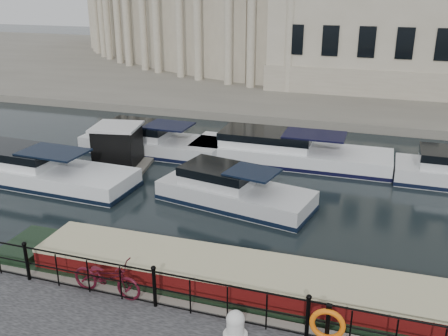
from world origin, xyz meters
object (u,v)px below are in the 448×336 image
Objects in this scene: bicycle at (107,277)px; life_ring_post at (327,325)px; mooring_bollard at (235,324)px; harbour_hut at (118,148)px; narrowboat at (256,293)px.

life_ring_post reaches higher than bicycle.
bicycle is 3.85m from mooring_bollard.
mooring_bollard is 2.21m from life_ring_post.
life_ring_post is at bearing -0.24° from mooring_bollard.
mooring_bollard is 0.52× the size of life_ring_post.
harbour_hut is at bearing 30.69° from bicycle.
bicycle is 11.78m from harbour_hut.
mooring_bollard is 2.15m from narrowboat.
harbour_hut is at bearing 136.64° from life_ring_post.
narrowboat is at bearing -53.73° from harbour_hut.
bicycle is 3.03× the size of mooring_bollard.
mooring_bollard is at bearing 179.76° from life_ring_post.
bicycle is 0.13× the size of narrowboat.
bicycle reaches higher than narrowboat.
narrowboat is 12.85m from harbour_hut.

